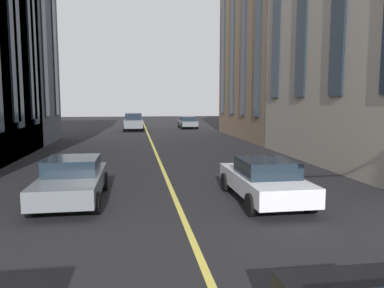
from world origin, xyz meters
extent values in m
cube|color=#D8C64C|center=(20.00, 0.00, 0.00)|extent=(80.00, 0.16, 0.01)
cube|color=slate|center=(42.10, 1.38, 0.78)|extent=(4.70, 1.95, 0.80)
cube|color=#19232D|center=(42.10, 1.38, 1.53)|extent=(2.58, 1.72, 0.70)
cylinder|color=black|center=(40.55, 0.44, 0.38)|extent=(0.76, 0.27, 0.76)
cylinder|color=black|center=(40.55, 2.32, 0.38)|extent=(0.76, 0.27, 0.76)
cylinder|color=black|center=(43.65, 0.44, 0.38)|extent=(0.76, 0.27, 0.76)
cylinder|color=black|center=(43.65, 2.32, 0.38)|extent=(0.76, 0.27, 0.76)
cube|color=slate|center=(44.71, -4.90, 0.59)|extent=(4.40, 1.80, 0.55)
cube|color=#19232D|center=(44.49, -4.90, 1.12)|extent=(1.85, 1.58, 0.50)
cylinder|color=black|center=(46.16, -4.04, 0.32)|extent=(0.64, 0.22, 0.64)
cylinder|color=black|center=(46.16, -5.76, 0.32)|extent=(0.64, 0.22, 0.64)
cylinder|color=black|center=(43.26, -4.04, 0.32)|extent=(0.64, 0.22, 0.64)
cylinder|color=black|center=(43.26, -5.76, 0.32)|extent=(0.64, 0.22, 0.64)
cube|color=slate|center=(13.56, 3.23, 0.59)|extent=(4.40, 1.80, 0.55)
cube|color=#19232D|center=(13.78, 3.23, 1.12)|extent=(1.85, 1.58, 0.50)
cylinder|color=black|center=(12.11, 2.37, 0.32)|extent=(0.64, 0.22, 0.64)
cylinder|color=black|center=(12.11, 4.10, 0.32)|extent=(0.64, 0.22, 0.64)
cylinder|color=black|center=(15.01, 2.37, 0.32)|extent=(0.64, 0.22, 0.64)
cylinder|color=black|center=(15.01, 4.10, 0.32)|extent=(0.64, 0.22, 0.64)
cube|color=silver|center=(12.73, -2.74, 0.59)|extent=(4.40, 1.80, 0.55)
cube|color=#19232D|center=(12.51, -2.74, 1.12)|extent=(1.85, 1.58, 0.50)
cylinder|color=black|center=(14.18, -1.88, 0.32)|extent=(0.64, 0.22, 0.64)
cylinder|color=black|center=(14.18, -3.61, 0.32)|extent=(0.64, 0.22, 0.64)
cylinder|color=black|center=(11.28, -1.88, 0.32)|extent=(0.64, 0.22, 0.64)
cylinder|color=black|center=(11.28, -3.61, 0.32)|extent=(0.64, 0.22, 0.64)
cube|color=#19232D|center=(23.32, 7.45, 6.31)|extent=(1.10, 0.10, 9.22)
cube|color=#19232D|center=(26.68, 7.45, 6.31)|extent=(1.10, 0.10, 9.22)
cube|color=#846B51|center=(32.67, -12.36, 7.12)|extent=(13.89, 9.71, 14.25)
cube|color=#19232D|center=(27.46, -7.45, 7.41)|extent=(1.10, 0.10, 10.83)
cube|color=#19232D|center=(30.93, -7.45, 7.41)|extent=(1.10, 0.10, 10.83)
cube|color=#19232D|center=(34.40, -7.45, 7.41)|extent=(1.10, 0.10, 10.83)
cube|color=#19232D|center=(37.87, -7.45, 7.41)|extent=(1.10, 0.10, 10.83)
cube|color=#19232D|center=(22.67, 7.45, 7.61)|extent=(1.10, 0.10, 11.12)
cube|color=#19232D|center=(26.16, 7.45, 7.61)|extent=(1.10, 0.10, 11.12)
cube|color=#19232D|center=(29.65, 7.45, 7.61)|extent=(1.10, 0.10, 11.12)
cube|color=#19232D|center=(33.14, 7.45, 7.61)|extent=(1.10, 0.10, 11.12)
camera|label=1|loc=(1.75, 1.26, 3.15)|focal=34.60mm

